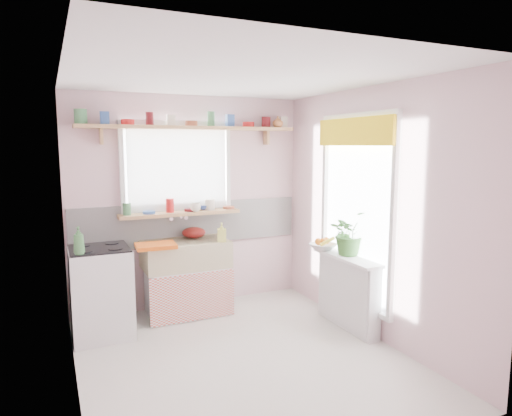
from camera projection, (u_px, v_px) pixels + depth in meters
name	position (u px, v px, depth m)	size (l,w,h in m)	color
room	(267.00, 196.00, 5.02)	(3.20, 3.20, 3.20)	silver
sink_unit	(186.00, 277.00, 5.20)	(0.95, 0.65, 1.11)	white
cooker	(101.00, 292.00, 4.59)	(0.58, 0.58, 0.93)	white
radiator_ledge	(348.00, 291.00, 4.82)	(0.22, 0.95, 0.78)	white
windowsill	(180.00, 213.00, 5.28)	(1.40, 0.22, 0.04)	tan
pine_shelf	(191.00, 128.00, 5.19)	(2.52, 0.24, 0.04)	tan
shelf_crockery	(191.00, 121.00, 5.18)	(2.47, 0.11, 0.12)	#3F7F4C
sill_crockery	(176.00, 207.00, 5.24)	(1.35, 0.11, 0.12)	#3F7F4C
dish_tray	(156.00, 246.00, 4.82)	(0.41, 0.31, 0.04)	orange
colander	(194.00, 233.00, 5.32)	(0.28, 0.28, 0.13)	maroon
jade_plant	(349.00, 233.00, 4.79)	(0.43, 0.37, 0.47)	#396E2C
fruit_bowl	(323.00, 247.00, 5.05)	(0.28, 0.28, 0.07)	silver
herb_pot	(343.00, 242.00, 4.91)	(0.12, 0.08, 0.23)	#305A24
soap_bottle_sink	(222.00, 232.00, 5.11)	(0.10, 0.10, 0.21)	#DDE063
sill_cup	(195.00, 207.00, 5.28)	(0.12, 0.12, 0.10)	silver
sill_bowl	(206.00, 207.00, 5.46)	(0.19, 0.19, 0.06)	#3652B1
shelf_vase	(278.00, 122.00, 5.57)	(0.13, 0.13, 0.14)	#A76533
cooker_bottle	(79.00, 241.00, 4.23)	(0.10, 0.10, 0.26)	#3C7840
fruit	(323.00, 241.00, 5.05)	(0.20, 0.14, 0.10)	orange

